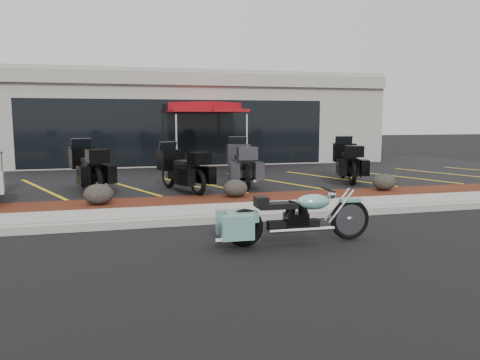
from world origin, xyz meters
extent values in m
plane|color=black|center=(0.00, 0.00, 0.00)|extent=(90.00, 90.00, 0.00)
cube|color=gray|center=(0.00, 0.90, 0.07)|extent=(24.00, 0.25, 0.15)
cube|color=gray|center=(0.00, 1.60, 0.07)|extent=(24.00, 1.20, 0.15)
cube|color=#3C1B0D|center=(0.00, 2.80, 0.08)|extent=(24.00, 1.20, 0.16)
cube|color=black|center=(0.00, 8.20, 0.07)|extent=(26.00, 9.60, 0.15)
cube|color=gray|center=(0.00, 14.50, 2.00)|extent=(18.00, 8.00, 4.00)
cube|color=black|center=(0.00, 10.52, 1.50)|extent=(12.00, 0.06, 2.60)
cube|color=gray|center=(0.00, 10.49, 3.60)|extent=(18.00, 0.30, 0.50)
ellipsoid|color=black|center=(-2.79, 2.67, 0.39)|extent=(0.65, 0.54, 0.46)
ellipsoid|color=black|center=(0.40, 2.89, 0.37)|extent=(0.60, 0.50, 0.43)
ellipsoid|color=black|center=(4.49, 2.93, 0.38)|extent=(0.63, 0.52, 0.45)
cone|color=orange|center=(-0.36, 8.17, 0.38)|extent=(0.41, 0.41, 0.47)
cylinder|color=silver|center=(-0.13, 7.86, 1.18)|extent=(0.06, 0.06, 2.06)
cylinder|color=silver|center=(2.33, 8.33, 1.18)|extent=(0.06, 0.06, 2.06)
cylinder|color=silver|center=(-0.60, 10.32, 1.18)|extent=(0.06, 0.06, 2.06)
cylinder|color=silver|center=(1.86, 10.79, 1.18)|extent=(0.06, 0.06, 2.06)
cube|color=maroon|center=(0.86, 9.33, 2.34)|extent=(3.14, 3.14, 0.11)
cube|color=maroon|center=(0.86, 9.33, 2.49)|extent=(2.73, 2.73, 0.31)
camera|label=1|loc=(-2.33, -8.02, 2.05)|focal=35.00mm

